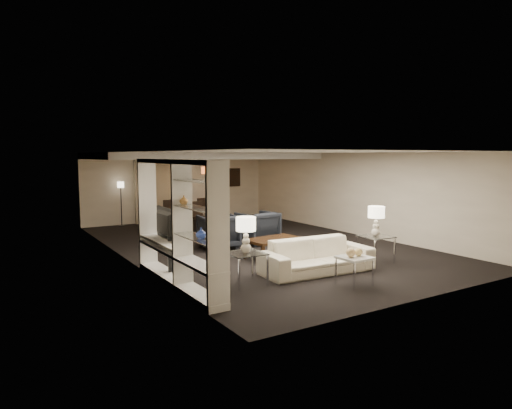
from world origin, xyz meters
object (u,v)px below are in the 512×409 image
Objects in this scene: television at (162,224)px; side_table_left at (246,269)px; sofa at (317,256)px; coffee_table at (274,248)px; side_table_right at (375,249)px; chair_fl at (167,213)px; vase_amber at (184,200)px; dining_table at (192,219)px; pendant_light at (209,170)px; floor_lamp at (121,204)px; armchair_right at (257,228)px; marble_table at (354,271)px; table_lamp_right at (376,221)px; chair_fr at (200,211)px; table_lamp_left at (246,235)px; floor_speaker at (171,253)px; chair_nm at (200,217)px; chair_fm at (184,212)px; vase_blue at (201,233)px; chair_nr at (217,215)px; chair_nl at (182,218)px; armchair_left at (218,231)px.

side_table_left is at bearing -142.60° from television.
sofa is 1.82× the size of coffee_table.
chair_fl reaches higher than side_table_right.
coffee_table is 3.45m from vase_amber.
coffee_table is 0.71× the size of dining_table.
pendant_light is 3.25m from floor_lamp.
armchair_right reaches higher than marble_table.
table_lamp_right is (1.70, 0.00, 0.60)m from sofa.
coffee_table is 1.37× the size of chair_fr.
coffee_table is 2.92m from television.
table_lamp_left is 1.65m from floor_speaker.
side_table_left is (-2.48, -6.68, -1.62)m from pendant_light.
side_table_left is at bearing -109.95° from dining_table.
chair_nm is 3.03m from floor_lamp.
coffee_table is 1.34× the size of floor_speaker.
side_table_right is (1.10, -3.30, -0.14)m from armchair_right.
table_lamp_left is 0.71× the size of chair_fl.
side_table_left is 0.68× the size of chair_fm.
television is 5.43m from chair_nm.
table_lamp_left reaches higher than armchair_right.
armchair_right reaches higher than dining_table.
pendant_light is at bearing 63.22° from vase_blue.
television is 7.02m from floor_lamp.
chair_nr is (0.71, 4.39, 0.24)m from coffee_table.
chair_fl reaches higher than dining_table.
side_table_right is at bearing -2.86° from vase_amber.
chair_nl reaches higher than dining_table.
chair_fl is at bearing 106.72° from table_lamp_right.
marble_table is 7.12m from chair_nr.
chair_nm is at bearing 89.11° from marble_table.
table_lamp_right is at bearing 3.64° from sofa.
chair_nl is 1.30m from chair_fl.
pendant_light is 2.04m from chair_nl.
table_lamp_left is at bearing -116.26° from chair_nr.
pendant_light is 0.80× the size of side_table_right.
pendant_light is 0.53× the size of floor_speaker.
armchair_left is at bearing -110.35° from chair_nm.
television reaches higher than chair_fm.
chair_fm is (0.11, 8.39, 0.20)m from marble_table.
chair_nr is (3.54, 6.46, -0.67)m from vase_blue.
chair_fl is at bearing -21.57° from television.
dining_table is 1.92× the size of chair_fm.
chair_nm is at bearing 73.17° from table_lamp_left.
armchair_left is at bearing -120.33° from chair_nr.
chair_nl is 0.60m from chair_nm.
side_table_right is 9.06m from floor_lamp.
armchair_right reaches higher than side_table_left.
chair_nr is at bearing -5.54° from chair_nm.
marble_table is at bearing -96.43° from chair_nm.
dining_table reaches higher than side_table_left.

